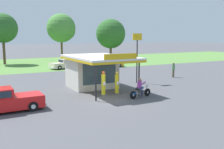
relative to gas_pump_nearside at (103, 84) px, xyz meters
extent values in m
plane|color=#4C4C51|center=(-0.28, -1.40, -0.95)|extent=(300.00, 300.00, 0.00)
cube|color=#56843D|center=(-0.28, 28.60, -0.95)|extent=(120.00, 24.00, 0.01)
cube|color=beige|center=(0.64, 3.81, 0.54)|extent=(4.13, 3.56, 2.98)
cube|color=#384C56|center=(0.64, 2.05, 0.60)|extent=(3.30, 0.05, 1.90)
cube|color=silver|center=(0.64, 2.04, 2.10)|extent=(4.83, 7.60, 0.16)
cube|color=gold|center=(0.64, 2.04, 1.92)|extent=(4.83, 7.60, 0.18)
cube|color=gold|center=(0.64, -1.73, 2.40)|extent=(2.89, 0.08, 0.44)
cylinder|color=black|center=(2.61, -1.36, 0.54)|extent=(0.12, 0.12, 2.98)
cylinder|color=black|center=(-1.32, -1.36, 0.54)|extent=(0.12, 0.12, 2.98)
cube|color=slate|center=(0.00, 0.00, -0.90)|extent=(0.44, 0.44, 0.10)
cylinder|color=yellow|center=(0.00, 0.00, 0.00)|extent=(0.34, 0.34, 1.70)
cube|color=white|center=(0.00, -0.18, 0.08)|extent=(0.22, 0.02, 0.28)
sphere|color=orange|center=(0.00, 0.00, 0.99)|extent=(0.26, 0.26, 0.26)
cube|color=slate|center=(1.28, 0.00, -0.90)|extent=(0.44, 0.44, 0.10)
cylinder|color=yellow|center=(1.28, 0.00, -0.05)|extent=(0.34, 0.34, 1.60)
cube|color=white|center=(1.28, -0.18, 0.03)|extent=(0.22, 0.02, 0.28)
sphere|color=#EACC4C|center=(1.28, 0.00, 0.88)|extent=(0.26, 0.26, 0.26)
cylinder|color=black|center=(3.13, -1.84, -0.63)|extent=(0.65, 0.23, 0.64)
cylinder|color=silver|center=(3.13, -1.84, -0.63)|extent=(0.18, 0.15, 0.16)
cylinder|color=black|center=(1.51, -2.19, -0.63)|extent=(0.65, 0.23, 0.64)
cylinder|color=silver|center=(1.51, -2.19, -0.63)|extent=(0.18, 0.15, 0.16)
ellipsoid|color=#1E4C8C|center=(2.42, -2.00, -0.17)|extent=(0.60, 0.35, 0.24)
cube|color=#59595E|center=(2.37, -2.01, -0.53)|extent=(0.48, 0.33, 0.36)
cube|color=black|center=(2.08, -2.07, -0.23)|extent=(0.52, 0.35, 0.10)
cylinder|color=silver|center=(3.04, -1.87, -0.35)|extent=(0.38, 0.14, 0.71)
cylinder|color=silver|center=(2.92, -1.89, 0.03)|extent=(0.18, 0.69, 0.04)
sphere|color=silver|center=(3.02, -1.87, -0.13)|extent=(0.16, 0.16, 0.16)
cube|color=#1E4C8C|center=(1.56, -2.18, -0.51)|extent=(0.47, 0.27, 0.12)
cylinder|color=silver|center=(1.95, -1.95, -0.67)|extent=(0.71, 0.22, 0.18)
cube|color=#2D3351|center=(2.15, -2.05, -0.17)|extent=(0.46, 0.42, 0.14)
cylinder|color=#2D3351|center=(2.31, -1.86, -0.57)|extent=(0.17, 0.25, 0.56)
cylinder|color=#2D3351|center=(2.38, -2.17, -0.57)|extent=(0.17, 0.25, 0.56)
cylinder|color=#8C338C|center=(2.19, -2.05, 0.14)|extent=(0.47, 0.40, 0.60)
sphere|color=#9E704C|center=(2.24, -2.03, 0.52)|extent=(0.22, 0.22, 0.22)
cylinder|color=#8C338C|center=(2.38, -1.80, 0.23)|extent=(0.54, 0.20, 0.31)
cylinder|color=#8C338C|center=(2.46, -2.19, 0.23)|extent=(0.54, 0.20, 0.31)
cube|color=red|center=(-7.84, -1.06, -0.36)|extent=(5.10, 1.91, 0.82)
cube|color=#283847|center=(-7.25, -1.05, 0.33)|extent=(0.07, 1.41, 0.46)
cube|color=silver|center=(-5.28, -1.01, -0.65)|extent=(0.16, 1.72, 0.18)
sphere|color=white|center=(-5.28, -0.43, -0.32)|extent=(0.18, 0.18, 0.18)
sphere|color=white|center=(-5.26, -1.59, -0.32)|extent=(0.18, 0.18, 0.18)
cylinder|color=black|center=(-6.14, -0.18, -0.62)|extent=(0.66, 0.21, 0.66)
cylinder|color=silver|center=(-6.14, -0.18, -0.62)|extent=(0.30, 0.23, 0.30)
cylinder|color=black|center=(-6.10, -1.87, -0.62)|extent=(0.66, 0.21, 0.66)
cylinder|color=silver|center=(-6.10, -1.87, -0.62)|extent=(0.30, 0.23, 0.30)
cube|color=gold|center=(9.87, 17.99, -0.38)|extent=(4.99, 2.90, 0.78)
cube|color=gold|center=(9.58, 18.06, 0.28)|extent=(2.20, 2.03, 0.53)
cube|color=#283847|center=(10.47, 17.85, 0.28)|extent=(0.38, 1.43, 0.43)
cube|color=#283847|center=(9.77, 18.85, 0.28)|extent=(1.55, 0.40, 0.41)
cube|color=#283847|center=(9.40, 17.27, 0.28)|extent=(1.55, 0.40, 0.41)
cube|color=silver|center=(12.18, 17.44, -0.65)|extent=(0.53, 1.76, 0.18)
cube|color=silver|center=(7.56, 18.54, -0.65)|extent=(0.53, 1.76, 0.18)
sphere|color=white|center=(12.33, 18.02, -0.34)|extent=(0.18, 0.18, 0.18)
sphere|color=white|center=(12.05, 16.86, -0.34)|extent=(0.18, 0.18, 0.18)
cylinder|color=black|center=(11.62, 18.47, -0.62)|extent=(0.69, 0.35, 0.66)
cylinder|color=silver|center=(11.62, 18.47, -0.62)|extent=(0.34, 0.28, 0.30)
cylinder|color=black|center=(11.22, 16.77, -0.62)|extent=(0.69, 0.35, 0.66)
cylinder|color=silver|center=(11.22, 16.77, -0.62)|extent=(0.34, 0.28, 0.30)
cylinder|color=black|center=(8.52, 19.21, -0.62)|extent=(0.69, 0.35, 0.66)
cylinder|color=silver|center=(8.52, 19.21, -0.62)|extent=(0.34, 0.28, 0.30)
cylinder|color=black|center=(8.12, 17.51, -0.62)|extent=(0.69, 0.35, 0.66)
cylinder|color=silver|center=(8.12, 17.51, -0.62)|extent=(0.34, 0.28, 0.30)
cube|color=beige|center=(3.38, 19.38, -0.40)|extent=(5.49, 2.94, 0.74)
cube|color=beige|center=(3.51, 19.41, 0.23)|extent=(2.62, 2.13, 0.52)
cube|color=#283847|center=(2.39, 19.17, 0.23)|extent=(0.34, 1.47, 0.41)
cube|color=#283847|center=(3.68, 18.59, 0.23)|extent=(1.94, 0.43, 0.39)
cube|color=#283847|center=(3.34, 20.22, 0.23)|extent=(1.94, 0.43, 0.39)
cube|color=silver|center=(0.80, 18.84, -0.65)|extent=(0.49, 1.81, 0.18)
cube|color=silver|center=(5.95, 19.92, -0.65)|extent=(0.49, 1.81, 0.18)
sphere|color=white|center=(0.91, 18.24, -0.36)|extent=(0.18, 0.18, 0.18)
sphere|color=white|center=(0.66, 19.44, -0.36)|extent=(0.18, 0.18, 0.18)
cylinder|color=black|center=(1.83, 18.14, -0.62)|extent=(0.69, 0.33, 0.66)
cylinder|color=silver|center=(1.83, 18.14, -0.62)|extent=(0.34, 0.28, 0.30)
cylinder|color=black|center=(1.46, 19.90, -0.62)|extent=(0.69, 0.33, 0.66)
cylinder|color=silver|center=(1.46, 19.90, -0.62)|extent=(0.34, 0.28, 0.30)
cylinder|color=black|center=(5.29, 18.86, -0.62)|extent=(0.69, 0.33, 0.66)
cylinder|color=silver|center=(5.29, 18.86, -0.62)|extent=(0.34, 0.28, 0.30)
cylinder|color=black|center=(4.92, 20.62, -0.62)|extent=(0.69, 0.33, 0.66)
cylinder|color=silver|center=(4.92, 20.62, -0.62)|extent=(0.34, 0.28, 0.30)
cube|color=beige|center=(15.01, 22.88, -0.41)|extent=(4.86, 2.50, 0.73)
cube|color=beige|center=(15.18, 22.85, 0.27)|extent=(2.22, 1.87, 0.62)
cube|color=#283847|center=(14.21, 23.01, 0.27)|extent=(0.26, 1.39, 0.50)
cube|color=#283847|center=(15.06, 22.09, 0.27)|extent=(1.68, 0.30, 0.47)
cube|color=#283847|center=(15.30, 23.62, 0.27)|extent=(1.68, 0.30, 0.47)
cube|color=silver|center=(12.69, 23.25, -0.65)|extent=(0.39, 1.70, 0.18)
cube|color=silver|center=(17.33, 22.51, -0.65)|extent=(0.39, 1.70, 0.18)
sphere|color=white|center=(12.59, 22.68, -0.37)|extent=(0.18, 0.18, 0.18)
sphere|color=white|center=(12.77, 23.82, -0.37)|extent=(0.18, 0.18, 0.18)
cylinder|color=black|center=(13.32, 22.30, -0.62)|extent=(0.68, 0.30, 0.66)
cylinder|color=silver|center=(13.32, 22.30, -0.62)|extent=(0.33, 0.26, 0.30)
cylinder|color=black|center=(13.58, 23.96, -0.62)|extent=(0.68, 0.30, 0.66)
cylinder|color=silver|center=(13.58, 23.96, -0.62)|extent=(0.33, 0.26, 0.30)
cylinder|color=black|center=(16.43, 21.81, -0.62)|extent=(0.68, 0.30, 0.66)
cylinder|color=silver|center=(16.43, 21.81, -0.62)|extent=(0.33, 0.26, 0.30)
cylinder|color=black|center=(16.69, 23.46, -0.62)|extent=(0.68, 0.30, 0.66)
cylinder|color=silver|center=(16.69, 23.46, -0.62)|extent=(0.33, 0.26, 0.30)
cylinder|color=brown|center=(11.74, 4.71, -0.50)|extent=(0.26, 0.26, 0.90)
cylinder|color=#4C8C4C|center=(11.74, 4.71, 0.26)|extent=(0.34, 0.34, 0.64)
sphere|color=brown|center=(11.74, 4.71, 0.70)|extent=(0.24, 0.24, 0.24)
cylinder|color=brown|center=(-4.41, 30.15, 1.24)|extent=(0.44, 0.44, 4.39)
sphere|color=#2D6028|center=(-4.41, 30.15, 5.35)|extent=(5.11, 5.11, 5.11)
sphere|color=#2D6028|center=(-4.90, 29.94, 4.84)|extent=(2.63, 2.63, 2.63)
cylinder|color=brown|center=(18.55, 33.37, 0.54)|extent=(0.52, 0.52, 2.99)
sphere|color=#2D6028|center=(18.55, 33.37, 4.53)|extent=(6.65, 6.65, 6.65)
sphere|color=#2D6028|center=(18.53, 33.16, 3.87)|extent=(3.40, 3.40, 3.40)
cylinder|color=brown|center=(7.36, 34.38, 1.23)|extent=(0.43, 0.43, 4.36)
sphere|color=#4C893D|center=(7.36, 34.38, 5.66)|extent=(6.00, 6.00, 6.00)
sphere|color=#4C893D|center=(8.33, 33.85, 5.06)|extent=(3.64, 3.64, 3.64)
cylinder|color=black|center=(5.82, 3.74, 1.29)|extent=(0.12, 0.12, 4.49)
cube|color=gold|center=(5.82, 3.74, 3.89)|extent=(1.10, 0.08, 0.70)
camera|label=1|loc=(-9.40, -18.84, 3.93)|focal=41.51mm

